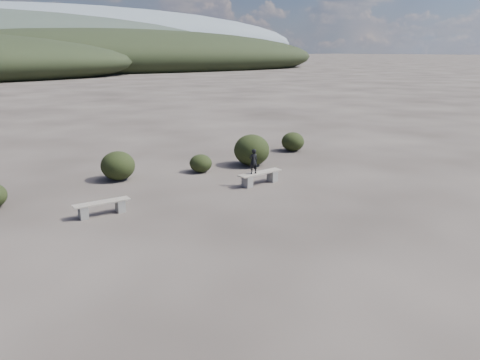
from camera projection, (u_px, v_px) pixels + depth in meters
ground at (320, 255)px, 11.46m from camera, size 1200.00×1200.00×0.00m
bench_left at (102, 207)px, 14.16m from camera, size 1.71×0.37×0.43m
bench_right at (260, 177)px, 17.45m from camera, size 1.88×0.55×0.46m
seated_person at (253, 161)px, 17.08m from camera, size 0.35×0.25×0.93m
shrub_b at (118, 166)px, 17.99m from camera, size 1.30×1.30×1.12m
shrub_c at (201, 163)px, 19.18m from camera, size 0.92×0.92×0.74m
shrub_d at (252, 150)px, 20.25m from camera, size 1.55×1.55×1.35m
shrub_e at (293, 142)px, 23.22m from camera, size 1.12×1.12×0.94m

